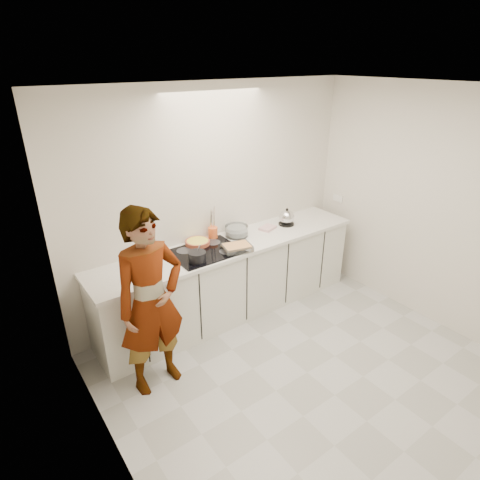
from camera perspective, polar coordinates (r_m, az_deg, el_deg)
floor at (r=4.17m, az=9.53°, el=-18.09°), size 3.60×3.20×0.00m
ceiling at (r=3.09m, az=13.08°, el=20.17°), size 3.60×3.20×0.00m
wall_back at (r=4.58m, az=-3.56°, el=5.33°), size 3.60×0.00×2.60m
wall_left at (r=2.60m, az=-18.35°, el=-12.35°), size 0.00×3.20×2.60m
wall_right at (r=4.84m, az=25.79°, el=3.91°), size 0.02×3.20×2.60m
base_cabinets at (r=4.70m, az=-1.16°, el=-5.73°), size 3.20×0.58×0.87m
countertop at (r=4.49m, az=-1.21°, el=-0.71°), size 3.24×0.64×0.04m
hob at (r=4.29m, az=-4.90°, el=-1.65°), size 0.72×0.54×0.01m
tart_dish at (r=4.44m, az=-6.05°, el=-0.31°), size 0.30×0.30×0.04m
saucepan at (r=4.07m, az=-6.12°, el=-2.34°), size 0.24×0.24×0.17m
baking_dish at (r=4.28m, az=-0.44°, el=-1.03°), size 0.35×0.29×0.06m
mixing_bowl at (r=4.64m, az=-0.49°, el=1.26°), size 0.34×0.34×0.12m
tea_towel at (r=4.85m, az=3.94°, el=1.72°), size 0.23×0.19×0.03m
kettle at (r=4.98m, az=6.64°, el=3.16°), size 0.25×0.25×0.22m
utensil_crock at (r=4.58m, az=-3.87°, el=1.01°), size 0.14×0.14×0.13m
cook at (r=3.59m, az=-12.53°, el=-8.68°), size 0.68×0.48×1.75m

